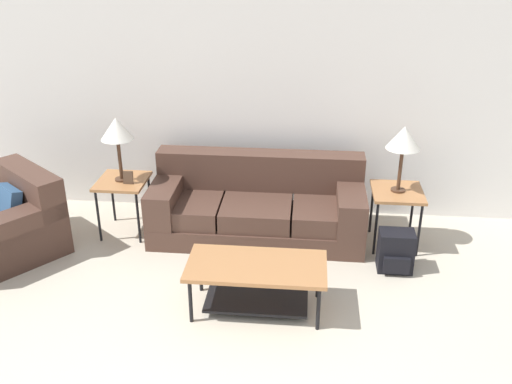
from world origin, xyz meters
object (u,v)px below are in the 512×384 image
side_table_right (397,196)px  backpack (396,252)px  armchair (5,226)px  couch (258,208)px  table_lamp_left (117,130)px  side_table_left (123,185)px  table_lamp_right (404,139)px  coffee_table (256,276)px

side_table_right → backpack: bearing=-94.7°
armchair → backpack: armchair is taller
armchair → couch: bearing=13.9°
armchair → table_lamp_left: bearing=26.6°
armchair → side_table_left: size_ratio=2.30×
table_lamp_left → table_lamp_right: same height
side_table_left → table_lamp_left: size_ratio=0.90×
side_table_right → side_table_left: bearing=180.0°
couch → side_table_left: (-1.39, -0.08, 0.24)m
coffee_table → side_table_left: size_ratio=1.93×
couch → table_lamp_left: (-1.39, -0.08, 0.84)m
couch → armchair: couch is taller
couch → table_lamp_right: 1.63m
couch → side_table_right: couch is taller
table_lamp_right → backpack: (-0.04, -0.50, -0.94)m
armchair → table_lamp_right: bearing=7.8°
armchair → table_lamp_left: 1.45m
table_lamp_left → backpack: table_lamp_left is taller
coffee_table → table_lamp_right: bearing=43.9°
table_lamp_left → table_lamp_right: 2.79m
coffee_table → couch: bearing=94.9°
couch → coffee_table: bearing=-85.1°
side_table_right → couch: bearing=176.7°
coffee_table → table_lamp_left: table_lamp_left is taller
side_table_left → table_lamp_right: size_ratio=0.90×
side_table_left → backpack: side_table_left is taller
side_table_right → table_lamp_right: table_lamp_right is taller
side_table_right → armchair: bearing=-172.2°
side_table_left → backpack: bearing=-10.2°
armchair → table_lamp_right: table_lamp_right is taller
coffee_table → side_table_left: side_table_left is taller
coffee_table → table_lamp_left: 2.11m
armchair → table_lamp_right: 3.96m
coffee_table → backpack: coffee_table is taller
table_lamp_left → backpack: size_ratio=1.67×
side_table_left → table_lamp_left: bearing=116.6°
side_table_left → side_table_right: bearing=0.0°
side_table_right → table_lamp_right: 0.60m
coffee_table → table_lamp_left: size_ratio=1.73×
side_table_right → table_lamp_left: bearing=180.0°
coffee_table → armchair: bearing=164.4°
coffee_table → side_table_left: (-1.51, 1.23, 0.21)m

